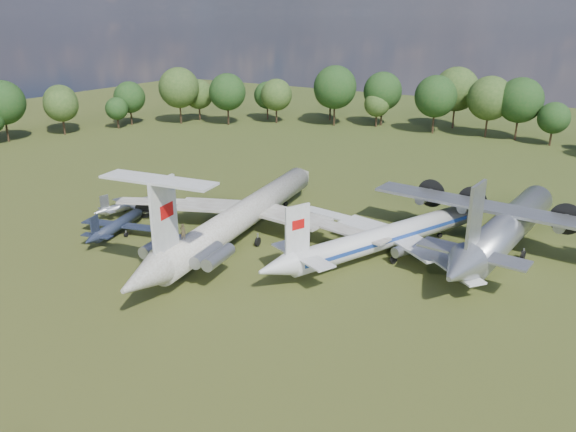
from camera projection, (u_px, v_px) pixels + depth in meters
The scene contains 7 objects.
ground at pixel (254, 229), 83.71m from camera, with size 300.00×300.00×0.00m, color #234115.
il62_airliner at pixel (244, 220), 79.80m from camera, with size 42.35×55.05×5.40m, color #B9B8B4, non-canonical shape.
tu104_jet at pixel (386, 241), 73.96m from camera, with size 31.43×41.90×4.19m, color silver, non-canonical shape.
an12_transport at pixel (507, 232), 74.85m from camera, with size 38.66×43.20×5.68m, color #96989D, non-canonical shape.
small_prop_west at pixel (118, 227), 81.15m from camera, with size 11.73×15.99×2.35m, color black, non-canonical shape.
small_prop_northwest at pixel (130, 207), 90.28m from camera, with size 9.85×13.43×1.97m, color #A4A6AC, non-canonical shape.
person_on_il62 at pixel (183, 231), 65.52m from camera, with size 0.71×0.46×1.93m, color olive.
Camera 1 is at (45.61, -63.49, 30.43)m, focal length 35.00 mm.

